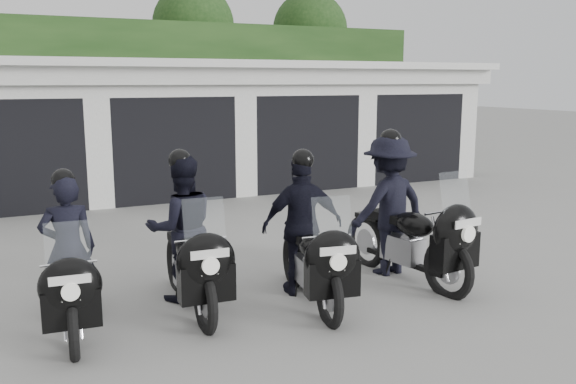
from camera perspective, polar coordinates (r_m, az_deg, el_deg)
name	(u,v)px	position (r m, az deg, el deg)	size (l,w,h in m)	color
ground	(287,276)	(8.09, -0.11, -7.87)	(80.00, 80.00, 0.00)	gray
garage_block	(148,126)	(15.41, -12.98, 6.00)	(16.40, 6.80, 2.96)	silver
background_vegetation	(124,73)	(20.21, -15.10, 10.71)	(20.00, 3.90, 5.80)	#183413
police_bike_a	(69,267)	(6.62, -19.81, -6.60)	(0.67, 1.95, 1.70)	black
police_bike_b	(186,239)	(7.02, -9.55, -4.33)	(0.85, 2.10, 1.83)	black
police_bike_c	(307,235)	(7.11, 1.78, -4.05)	(1.06, 2.07, 1.81)	black
police_bike_d	(398,213)	(8.01, 10.23, -1.97)	(1.26, 2.27, 1.98)	black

